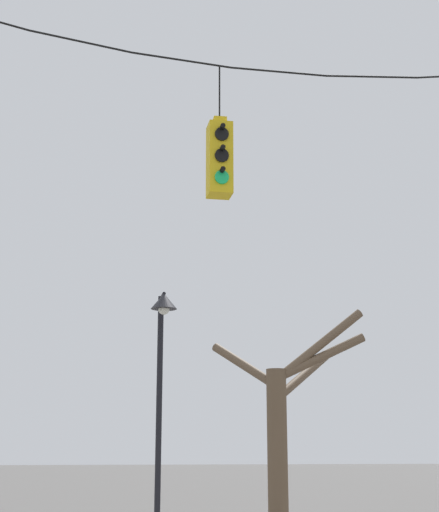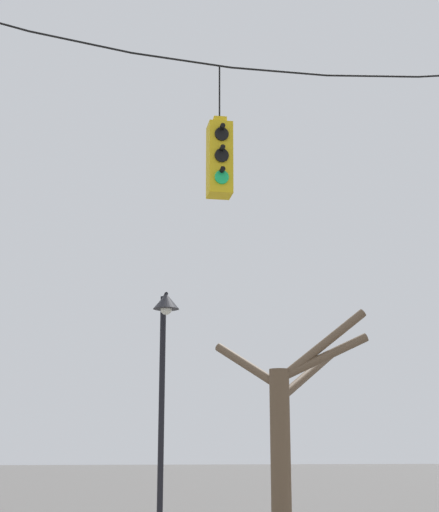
{
  "view_description": "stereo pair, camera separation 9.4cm",
  "coord_description": "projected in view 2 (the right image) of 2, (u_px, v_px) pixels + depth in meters",
  "views": [
    {
      "loc": [
        -2.8,
        -10.14,
        1.75
      ],
      "look_at": [
        -0.91,
        0.26,
        4.39
      ],
      "focal_mm": 55.0,
      "sensor_mm": 36.0,
      "label": 1
    },
    {
      "loc": [
        -2.7,
        -10.15,
        1.75
      ],
      "look_at": [
        -0.91,
        0.26,
        4.39
      ],
      "focal_mm": 55.0,
      "sensor_mm": 36.0,
      "label": 2
    }
  ],
  "objects": [
    {
      "name": "street_lamp",
      "position": [
        164.0,
        348.0,
        15.78
      ],
      "size": [
        0.53,
        0.9,
        4.9
      ],
      "color": "black",
      "rests_on": "ground_plane"
    },
    {
      "name": "span_wire",
      "position": [
        279.0,
        59.0,
        11.79
      ],
      "size": [
        10.31,
        0.03,
        0.65
      ],
      "color": "black"
    },
    {
      "name": "bare_tree",
      "position": [
        288.0,
        417.0,
        18.05
      ],
      "size": [
        3.47,
        1.99,
        5.05
      ],
      "color": "brown",
      "rests_on": "ground_plane"
    },
    {
      "name": "traffic_light_near_left_pole",
      "position": [
        220.0,
        159.0,
        11.24
      ],
      "size": [
        0.34,
        0.58,
        2.02
      ],
      "color": "yellow"
    }
  ]
}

